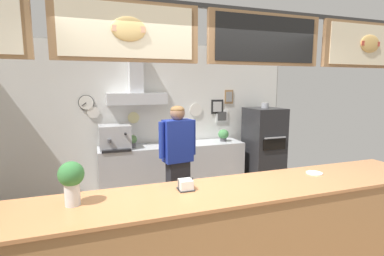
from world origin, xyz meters
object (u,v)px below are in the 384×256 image
(potted_sage, at_px, (223,135))
(basil_vase, at_px, (71,180))
(shop_worker, at_px, (178,160))
(napkin_holder, at_px, (186,185))
(potted_thyme, at_px, (132,141))
(espresso_machine, at_px, (115,137))
(pizza_oven, at_px, (264,147))
(condiment_plate, at_px, (314,173))

(potted_sage, height_order, basil_vase, basil_vase)
(shop_worker, xyz_separation_m, napkin_holder, (-0.32, -1.37, 0.14))
(potted_thyme, bearing_deg, espresso_machine, -174.70)
(pizza_oven, height_order, shop_worker, shop_worker)
(espresso_machine, relative_size, condiment_plate, 2.98)
(potted_thyme, height_order, condiment_plate, potted_thyme)
(potted_sage, distance_m, potted_thyme, 1.75)
(basil_vase, bearing_deg, potted_sage, 45.47)
(espresso_machine, height_order, potted_thyme, espresso_machine)
(potted_thyme, distance_m, napkin_holder, 2.60)
(pizza_oven, xyz_separation_m, basil_vase, (-3.34, -2.39, 0.46))
(espresso_machine, height_order, condiment_plate, espresso_machine)
(potted_sage, relative_size, potted_thyme, 1.06)
(condiment_plate, distance_m, napkin_holder, 1.49)
(napkin_holder, bearing_deg, potted_thyme, 93.34)
(shop_worker, height_order, napkin_holder, shop_worker)
(shop_worker, bearing_deg, condiment_plate, 122.52)
(shop_worker, relative_size, potted_sage, 7.29)
(potted_sage, bearing_deg, basil_vase, -134.53)
(pizza_oven, distance_m, condiment_plate, 2.53)
(pizza_oven, bearing_deg, shop_worker, -154.03)
(shop_worker, xyz_separation_m, basil_vase, (-1.29, -1.39, 0.30))
(pizza_oven, height_order, condiment_plate, pizza_oven)
(shop_worker, height_order, potted_thyme, shop_worker)
(potted_thyme, bearing_deg, basil_vase, -107.30)
(potted_sage, bearing_deg, napkin_holder, -121.79)
(pizza_oven, xyz_separation_m, potted_thyme, (-2.52, 0.23, 0.25))
(shop_worker, relative_size, espresso_machine, 3.29)
(condiment_plate, height_order, napkin_holder, napkin_holder)
(pizza_oven, distance_m, basil_vase, 4.13)
(potted_sage, relative_size, basil_vase, 0.65)
(pizza_oven, relative_size, espresso_machine, 3.17)
(potted_sage, bearing_deg, shop_worker, -136.42)
(espresso_machine, bearing_deg, shop_worker, -57.51)
(espresso_machine, xyz_separation_m, condiment_plate, (1.93, -2.55, -0.07))
(potted_thyme, distance_m, basil_vase, 2.75)
(pizza_oven, xyz_separation_m, napkin_holder, (-2.37, -2.36, 0.29))
(shop_worker, distance_m, basil_vase, 1.92)
(condiment_plate, bearing_deg, espresso_machine, 127.01)
(condiment_plate, relative_size, basil_vase, 0.48)
(condiment_plate, relative_size, napkin_holder, 1.17)
(pizza_oven, bearing_deg, potted_sage, 164.21)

